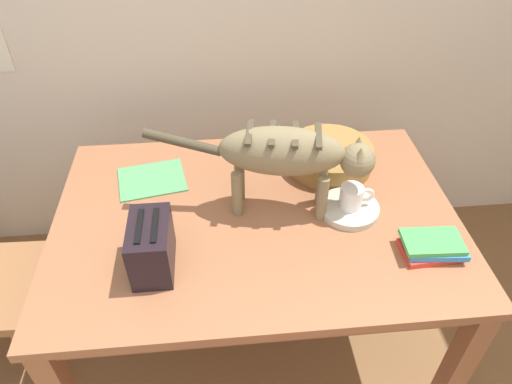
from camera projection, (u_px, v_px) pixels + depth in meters
dining_table at (256, 231)px, 1.67m from camera, size 1.39×0.95×0.75m
cat at (289, 155)px, 1.49m from camera, size 0.74×0.22×0.32m
saucer_bowl at (349, 208)px, 1.62m from camera, size 0.21×0.21×0.03m
coffee_mug at (352, 197)px, 1.58m from camera, size 0.12×0.08×0.08m
magazine at (152, 179)px, 1.76m from camera, size 0.28×0.24×0.01m
book_stack at (432, 246)px, 1.46m from camera, size 0.20×0.13×0.06m
wicker_basket at (330, 156)px, 1.80m from camera, size 0.33×0.33×0.09m
toaster at (151, 246)px, 1.38m from camera, size 0.12×0.20×0.18m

